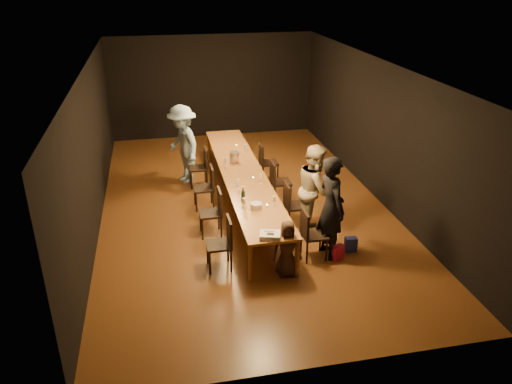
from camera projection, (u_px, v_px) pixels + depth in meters
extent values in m
plane|color=#472011|center=(243.00, 204.00, 10.96)|extent=(10.00, 10.00, 0.00)
cube|color=black|center=(213.00, 86.00, 14.79)|extent=(6.00, 0.04, 3.00)
cube|color=black|center=(317.00, 271.00, 5.88)|extent=(6.00, 0.04, 3.00)
cube|color=black|center=(92.00, 149.00, 9.78)|extent=(0.04, 10.00, 3.00)
cube|color=black|center=(377.00, 130.00, 10.88)|extent=(0.04, 10.00, 3.00)
cube|color=silver|center=(241.00, 66.00, 9.71)|extent=(6.00, 10.00, 0.04)
cube|color=brown|center=(243.00, 174.00, 10.65)|extent=(0.90, 6.00, 0.05)
cylinder|color=brown|center=(250.00, 263.00, 8.15)|extent=(0.08, 0.08, 0.70)
cylinder|color=brown|center=(297.00, 258.00, 8.30)|extent=(0.08, 0.08, 0.70)
cylinder|color=brown|center=(209.00, 147.00, 13.32)|extent=(0.08, 0.08, 0.70)
cylinder|color=brown|center=(238.00, 145.00, 13.47)|extent=(0.08, 0.08, 0.70)
imported|color=black|center=(331.00, 207.00, 8.68)|extent=(0.55, 0.75, 1.89)
imported|color=#C3B392|center=(315.00, 189.00, 9.51)|extent=(0.90, 1.03, 1.78)
imported|color=#8FB7DD|center=(183.00, 145.00, 11.72)|extent=(1.09, 1.39, 1.88)
imported|color=#432C25|center=(287.00, 249.00, 8.26)|extent=(0.51, 0.34, 1.00)
cube|color=#DB205E|center=(338.00, 252.00, 8.86)|extent=(0.25, 0.20, 0.26)
cube|color=#283BAF|center=(351.00, 244.00, 9.12)|extent=(0.22, 0.15, 0.27)
cube|color=white|center=(270.00, 235.00, 8.10)|extent=(0.39, 0.34, 0.08)
cube|color=black|center=(270.00, 234.00, 8.06)|extent=(0.13, 0.11, 0.00)
cube|color=red|center=(269.00, 231.00, 8.14)|extent=(0.17, 0.07, 0.00)
cylinder|color=silver|center=(256.00, 206.00, 9.02)|extent=(0.24, 0.24, 0.12)
cylinder|color=#B2B3B7|center=(234.00, 157.00, 11.14)|extent=(0.22, 0.22, 0.24)
cylinder|color=#B2B7B2|center=(267.00, 206.00, 9.14)|extent=(0.05, 0.05, 0.03)
cylinder|color=#B2B7B2|center=(253.00, 178.00, 10.32)|extent=(0.05, 0.05, 0.03)
cylinder|color=#B2B7B2|center=(236.00, 146.00, 12.17)|extent=(0.05, 0.05, 0.03)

